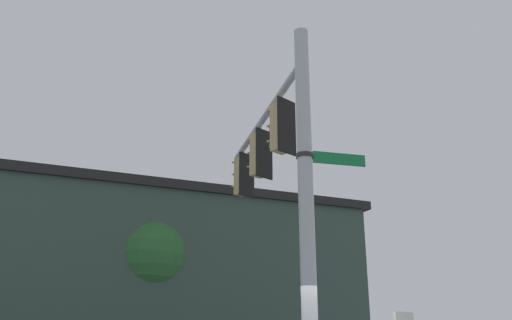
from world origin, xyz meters
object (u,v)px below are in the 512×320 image
(traffic_light_mid_inner, at_px, (259,155))
(traffic_light_mid_outer, at_px, (242,176))
(traffic_light_nearest_pole, at_px, (280,128))
(street_name_sign, at_px, (321,157))

(traffic_light_mid_inner, relative_size, traffic_light_mid_outer, 1.00)
(traffic_light_nearest_pole, xyz_separation_m, traffic_light_mid_outer, (1.79, 3.10, 0.00))
(street_name_sign, bearing_deg, traffic_light_mid_outer, 63.79)
(traffic_light_mid_outer, xyz_separation_m, street_name_sign, (-2.23, -4.52, -1.12))
(traffic_light_mid_inner, bearing_deg, traffic_light_mid_outer, 60.08)
(traffic_light_nearest_pole, relative_size, traffic_light_mid_inner, 1.00)
(traffic_light_mid_inner, bearing_deg, traffic_light_nearest_pole, -119.92)
(traffic_light_nearest_pole, relative_size, street_name_sign, 1.11)
(traffic_light_nearest_pole, xyz_separation_m, street_name_sign, (-0.44, -1.42, -1.12))
(traffic_light_nearest_pole, height_order, street_name_sign, traffic_light_nearest_pole)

